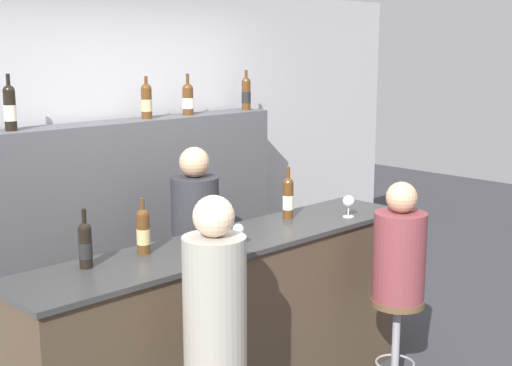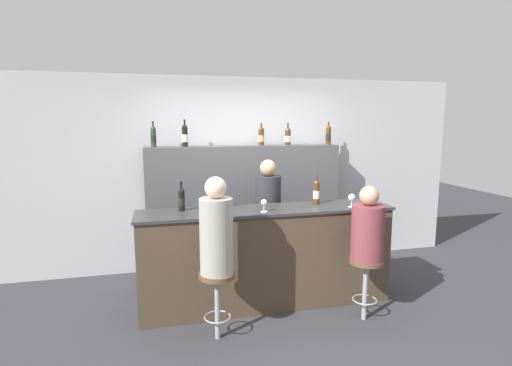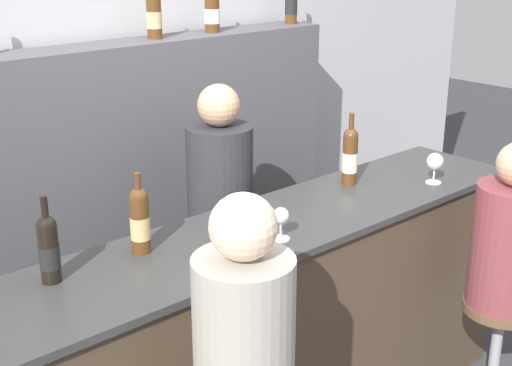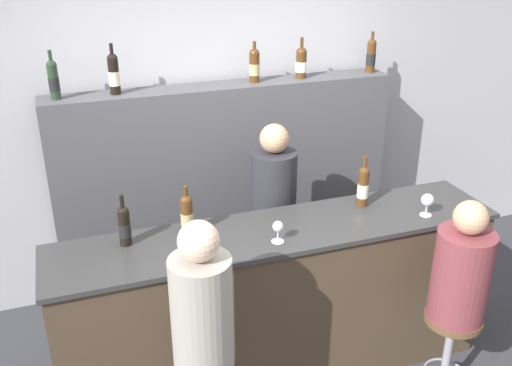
% 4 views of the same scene
% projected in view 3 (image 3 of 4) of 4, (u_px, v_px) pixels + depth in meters
% --- Properties ---
extents(wall_back, '(6.40, 0.05, 2.60)m').
position_uv_depth(wall_back, '(98.00, 113.00, 3.77)').
color(wall_back, '#B2B2B7').
rests_on(wall_back, ground_plane).
extents(bar_counter, '(2.76, 0.56, 1.08)m').
position_uv_depth(bar_counter, '(269.00, 340.00, 3.07)').
color(bar_counter, '#473828').
rests_on(bar_counter, ground_plane).
extents(back_bar_cabinet, '(2.58, 0.28, 1.69)m').
position_uv_depth(back_bar_cabinet, '(126.00, 204.00, 3.76)').
color(back_bar_cabinet, '#4C4C51').
rests_on(back_bar_cabinet, ground_plane).
extents(wine_bottle_counter_0, '(0.07, 0.07, 0.31)m').
position_uv_depth(wine_bottle_counter_0, '(49.00, 248.00, 2.38)').
color(wine_bottle_counter_0, black).
rests_on(wine_bottle_counter_0, bar_counter).
extents(wine_bottle_counter_1, '(0.07, 0.07, 0.31)m').
position_uv_depth(wine_bottle_counter_1, '(140.00, 220.00, 2.60)').
color(wine_bottle_counter_1, '#4C2D14').
rests_on(wine_bottle_counter_1, bar_counter).
extents(wine_bottle_counter_2, '(0.07, 0.07, 0.34)m').
position_uv_depth(wine_bottle_counter_2, '(350.00, 155.00, 3.31)').
color(wine_bottle_counter_2, '#4C2D14').
rests_on(wine_bottle_counter_2, bar_counter).
extents(wine_bottle_backbar_2, '(0.08, 0.08, 0.30)m').
position_uv_depth(wine_bottle_backbar_2, '(154.00, 14.00, 3.58)').
color(wine_bottle_backbar_2, '#4C2D14').
rests_on(wine_bottle_backbar_2, back_bar_cabinet).
extents(wine_bottle_backbar_3, '(0.08, 0.08, 0.30)m').
position_uv_depth(wine_bottle_backbar_3, '(212.00, 10.00, 3.81)').
color(wine_bottle_backbar_3, '#4C2D14').
rests_on(wine_bottle_backbar_3, back_bar_cabinet).
extents(wine_bottle_backbar_4, '(0.07, 0.07, 0.31)m').
position_uv_depth(wine_bottle_backbar_4, '(291.00, 1.00, 4.18)').
color(wine_bottle_backbar_4, '#4C2D14').
rests_on(wine_bottle_backbar_4, back_bar_cabinet).
extents(wine_glass_0, '(0.07, 0.07, 0.13)m').
position_uv_depth(wine_glass_0, '(281.00, 217.00, 2.72)').
color(wine_glass_0, silver).
rests_on(wine_glass_0, bar_counter).
extents(wine_glass_1, '(0.08, 0.08, 0.15)m').
position_uv_depth(wine_glass_1, '(435.00, 162.00, 3.33)').
color(wine_glass_1, silver).
rests_on(wine_glass_1, bar_counter).
extents(guest_seated_left, '(0.30, 0.30, 0.89)m').
position_uv_depth(guest_seated_left, '(244.00, 351.00, 2.10)').
color(guest_seated_left, gray).
rests_on(guest_seated_left, bar_stool_left).
extents(bar_stool_right, '(0.34, 0.34, 0.64)m').
position_uv_depth(bar_stool_right, '(498.00, 332.00, 3.23)').
color(bar_stool_right, gray).
rests_on(bar_stool_right, ground_plane).
extents(guest_seated_right, '(0.32, 0.32, 0.75)m').
position_uv_depth(guest_seated_right, '(510.00, 238.00, 3.07)').
color(guest_seated_right, brown).
rests_on(guest_seated_right, bar_stool_right).
extents(bartender, '(0.31, 0.31, 1.56)m').
position_uv_depth(bartender, '(221.00, 253.00, 3.48)').
color(bartender, '#28282D').
rests_on(bartender, ground_plane).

